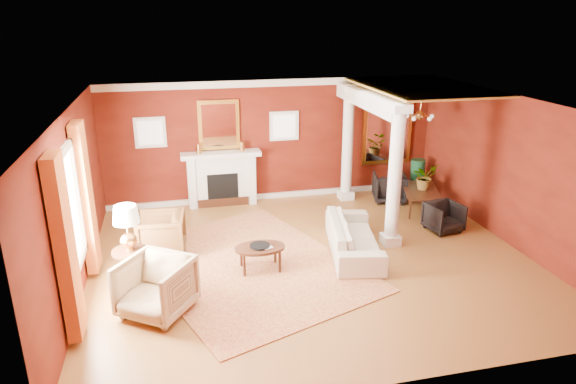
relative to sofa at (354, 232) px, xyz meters
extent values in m
plane|color=brown|center=(-0.86, -0.12, -0.43)|extent=(8.00, 8.00, 0.00)
cube|color=maroon|center=(-0.86, 3.38, 1.02)|extent=(8.00, 0.04, 2.90)
cube|color=maroon|center=(-0.86, -3.62, 1.02)|extent=(8.00, 0.04, 2.90)
cube|color=maroon|center=(-4.86, -0.12, 1.02)|extent=(0.04, 7.00, 2.90)
cube|color=maroon|center=(3.14, -0.12, 1.02)|extent=(0.04, 7.00, 2.90)
cube|color=white|center=(-0.86, -0.12, 2.47)|extent=(8.00, 7.00, 0.04)
cube|color=silver|center=(-2.16, 3.21, 0.17)|extent=(1.60, 0.34, 1.20)
cube|color=black|center=(-2.16, 3.04, 0.02)|extent=(0.72, 0.03, 0.70)
cube|color=black|center=(-2.16, 3.04, -0.33)|extent=(1.20, 0.05, 0.20)
cube|color=silver|center=(-2.16, 3.17, 0.81)|extent=(1.85, 0.42, 0.10)
cube|color=silver|center=(-2.86, 3.18, 0.17)|extent=(0.16, 0.40, 1.20)
cube|color=silver|center=(-1.46, 3.18, 0.17)|extent=(0.16, 0.40, 1.20)
cube|color=gold|center=(-2.16, 3.34, 1.47)|extent=(0.95, 0.06, 1.15)
cube|color=white|center=(-2.16, 3.31, 1.47)|extent=(0.78, 0.02, 0.98)
cube|color=silver|center=(-3.71, 3.35, 1.37)|extent=(0.70, 0.06, 0.70)
cube|color=white|center=(-3.71, 3.32, 1.37)|extent=(0.54, 0.02, 0.54)
cube|color=silver|center=(-0.61, 3.35, 1.37)|extent=(0.70, 0.06, 0.70)
cube|color=white|center=(-0.61, 3.32, 1.37)|extent=(0.54, 0.02, 0.54)
cube|color=white|center=(-4.84, -0.72, 1.12)|extent=(0.03, 1.30, 1.70)
cube|color=silver|center=(-4.81, -1.42, 1.12)|extent=(0.08, 0.10, 1.90)
cube|color=silver|center=(-4.81, -0.02, 1.12)|extent=(0.08, 0.10, 1.90)
cube|color=#AD521D|center=(-4.74, -1.72, 0.97)|extent=(0.18, 0.55, 2.60)
cube|color=#AD521D|center=(-4.74, 0.28, 0.97)|extent=(0.18, 0.55, 2.60)
cube|color=silver|center=(0.84, 0.18, -0.33)|extent=(0.34, 0.34, 0.20)
cylinder|color=silver|center=(0.84, 0.18, 1.02)|extent=(0.26, 0.26, 2.50)
cube|color=silver|center=(0.84, 0.18, 2.29)|extent=(0.36, 0.36, 0.16)
cube|color=silver|center=(0.84, 2.88, -0.33)|extent=(0.34, 0.34, 0.20)
cylinder|color=silver|center=(0.84, 2.88, 1.02)|extent=(0.26, 0.26, 2.50)
cube|color=silver|center=(0.84, 2.88, 2.29)|extent=(0.36, 0.36, 0.16)
cube|color=silver|center=(0.84, 1.78, 2.19)|extent=(0.30, 3.20, 0.32)
cube|color=gold|center=(1.99, 1.63, 2.44)|extent=(2.30, 3.40, 0.04)
cube|color=gold|center=(2.04, 3.34, 1.12)|extent=(1.30, 0.06, 1.70)
cube|color=white|center=(2.04, 3.31, 1.12)|extent=(1.10, 0.02, 1.50)
cylinder|color=#BB7F3A|center=(2.04, 1.68, 2.14)|extent=(0.02, 0.02, 0.65)
sphere|color=#BB7F3A|center=(2.04, 1.68, 1.82)|extent=(0.20, 0.20, 0.20)
sphere|color=#EDE3C9|center=(2.32, 1.68, 1.79)|extent=(0.09, 0.09, 0.09)
sphere|color=#EDE3C9|center=(2.13, 1.95, 1.79)|extent=(0.09, 0.09, 0.09)
sphere|color=#EDE3C9|center=(1.82, 1.85, 1.79)|extent=(0.09, 0.09, 0.09)
sphere|color=#EDE3C9|center=(1.82, 1.52, 1.79)|extent=(0.09, 0.09, 0.09)
sphere|color=#EDE3C9|center=(2.13, 1.42, 1.79)|extent=(0.09, 0.09, 0.09)
cube|color=silver|center=(-0.86, 3.34, 2.39)|extent=(8.00, 0.08, 0.16)
cube|color=silver|center=(-0.86, 3.34, -0.37)|extent=(8.00, 0.08, 0.12)
cube|color=maroon|center=(-2.06, -0.08, -0.42)|extent=(4.64, 5.29, 0.02)
imported|color=beige|center=(0.00, 0.00, 0.00)|extent=(1.07, 2.29, 0.86)
imported|color=black|center=(-3.57, 0.79, 0.00)|extent=(0.87, 0.92, 0.87)
imported|color=tan|center=(-3.65, -1.31, 0.06)|extent=(1.29, 1.28, 0.98)
cylinder|color=black|center=(-1.87, -0.29, 0.00)|extent=(0.90, 0.90, 0.05)
cylinder|color=black|center=(-2.18, -0.49, -0.23)|extent=(0.05, 0.05, 0.40)
cylinder|color=black|center=(-1.55, -0.49, -0.23)|extent=(0.05, 0.05, 0.40)
cylinder|color=black|center=(-2.18, -0.10, -0.23)|extent=(0.05, 0.05, 0.40)
cylinder|color=black|center=(-1.55, -0.10, -0.23)|extent=(0.05, 0.05, 0.40)
imported|color=black|center=(-1.84, -0.35, 0.14)|extent=(0.17, 0.07, 0.24)
cylinder|color=black|center=(-4.05, -0.41, -0.41)|extent=(0.43, 0.43, 0.04)
cylinder|color=black|center=(-4.05, -0.41, -0.10)|extent=(0.10, 0.10, 0.66)
cylinder|color=black|center=(-4.05, -0.41, 0.23)|extent=(0.58, 0.58, 0.04)
sphere|color=#BB7F3A|center=(-4.05, -0.41, 0.42)|extent=(0.27, 0.27, 0.27)
cylinder|color=#BB7F3A|center=(-4.05, -0.41, 0.62)|extent=(0.03, 0.03, 0.29)
cone|color=#EDE3C9|center=(-4.05, -0.41, 0.88)|extent=(0.43, 0.43, 0.29)
imported|color=black|center=(2.31, 1.79, -0.05)|extent=(0.88, 1.46, 0.77)
imported|color=black|center=(2.19, 0.54, -0.09)|extent=(0.76, 0.72, 0.68)
imported|color=black|center=(1.82, 2.50, -0.05)|extent=(0.89, 0.86, 0.76)
sphere|color=#154224|center=(2.64, 2.71, -0.25)|extent=(0.39, 0.39, 0.39)
cylinder|color=#154224|center=(2.64, 2.71, 0.03)|extent=(0.35, 0.35, 0.93)
imported|color=#26591E|center=(2.37, 1.84, 0.57)|extent=(0.70, 0.74, 0.47)
camera|label=1|loc=(-3.24, -8.41, 3.95)|focal=32.00mm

